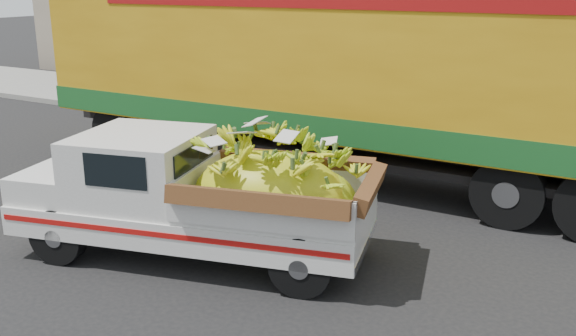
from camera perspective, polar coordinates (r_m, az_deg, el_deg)
The scene contains 6 objects.
ground at distance 9.52m, azimuth -7.26°, elevation -6.12°, with size 100.00×100.00×0.00m, color black.
curb at distance 14.53m, azimuth 7.30°, elevation 2.19°, with size 60.00×0.25×0.15m, color gray.
sidewalk at distance 16.44m, azimuth 10.17°, elevation 3.72°, with size 60.00×4.00×0.14m, color gray.
building_left at distance 24.95m, azimuth -2.55°, elevation 13.89°, with size 18.00×6.00×5.00m, color gray.
pickup_truck at distance 8.50m, azimuth -6.25°, elevation -2.46°, with size 5.00×2.81×1.66m.
semi_trailer at distance 11.86m, azimuth 3.95°, elevation 9.13°, with size 12.00×2.54×3.80m.
Camera 1 is at (5.39, -6.94, 3.64)m, focal length 40.00 mm.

